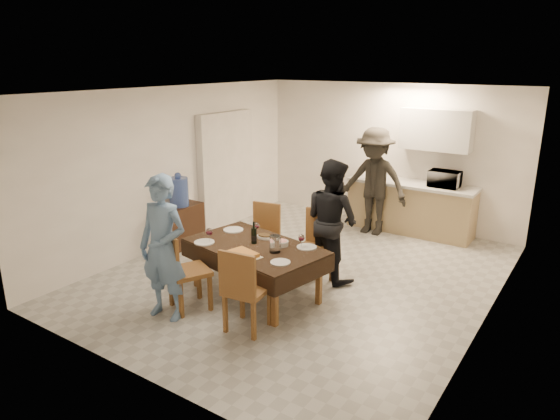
{
  "coord_description": "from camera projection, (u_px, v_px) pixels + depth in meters",
  "views": [
    {
      "loc": [
        3.46,
        -5.74,
        2.99
      ],
      "look_at": [
        -0.21,
        -0.3,
        1.01
      ],
      "focal_mm": 32.0,
      "sensor_mm": 36.0,
      "label": 1
    }
  ],
  "objects": [
    {
      "name": "person_far",
      "position": [
        332.0,
        220.0,
        6.92
      ],
      "size": [
        1.0,
        0.88,
        1.72
      ],
      "primitive_type": "imported",
      "rotation": [
        0.0,
        0.0,
        2.82
      ],
      "color": "black",
      "rests_on": "floor"
    },
    {
      "name": "person_kitchen",
      "position": [
        374.0,
        182.0,
        8.73
      ],
      "size": [
        1.22,
        0.7,
        1.89
      ],
      "primitive_type": "imported",
      "color": "black",
      "rests_on": "floor"
    },
    {
      "name": "salad_bowl",
      "position": [
        282.0,
        243.0,
        6.4
      ],
      "size": [
        0.17,
        0.17,
        0.07
      ],
      "primitive_type": "cylinder",
      "color": "silver",
      "rests_on": "dining_table"
    },
    {
      "name": "water_jug",
      "position": [
        179.0,
        192.0,
        8.08
      ],
      "size": [
        0.31,
        0.31,
        0.47
      ],
      "primitive_type": "cylinder",
      "color": "#3F5BAE",
      "rests_on": "console"
    },
    {
      "name": "wine_bottle",
      "position": [
        254.0,
        233.0,
        6.45
      ],
      "size": [
        0.07,
        0.07,
        0.3
      ],
      "primitive_type": null,
      "color": "black",
      "rests_on": "dining_table"
    },
    {
      "name": "dining_table",
      "position": [
        255.0,
        248.0,
        6.44
      ],
      "size": [
        1.95,
        1.36,
        0.7
      ],
      "rotation": [
        0.0,
        0.0,
        -0.19
      ],
      "color": "black",
      "rests_on": "floor"
    },
    {
      "name": "floor",
      "position": [
        304.0,
        274.0,
        7.27
      ],
      "size": [
        5.0,
        6.0,
        0.02
      ],
      "primitive_type": "cube",
      "color": "#AAAAA5",
      "rests_on": "ground"
    },
    {
      "name": "wall_back",
      "position": [
        388.0,
        155.0,
        9.27
      ],
      "size": [
        5.0,
        0.02,
        2.6
      ],
      "primitive_type": "cube",
      "color": "white",
      "rests_on": "floor"
    },
    {
      "name": "chair_near_right",
      "position": [
        242.0,
        283.0,
        5.54
      ],
      "size": [
        0.51,
        0.51,
        0.55
      ],
      "rotation": [
        0.0,
        0.0,
        0.12
      ],
      "color": "brown",
      "rests_on": "floor"
    },
    {
      "name": "wine_glass_b",
      "position": [
        301.0,
        241.0,
        6.3
      ],
      "size": [
        0.08,
        0.08,
        0.18
      ],
      "primitive_type": null,
      "color": "white",
      "rests_on": "dining_table"
    },
    {
      "name": "wall_right",
      "position": [
        497.0,
        218.0,
        5.55
      ],
      "size": [
        0.02,
        6.0,
        2.6
      ],
      "primitive_type": "cube",
      "color": "white",
      "rests_on": "floor"
    },
    {
      "name": "plate_far_left",
      "position": [
        233.0,
        230.0,
        6.98
      ],
      "size": [
        0.28,
        0.28,
        0.02
      ],
      "primitive_type": "cylinder",
      "color": "silver",
      "rests_on": "dining_table"
    },
    {
      "name": "chair_far_left",
      "position": [
        257.0,
        233.0,
        7.22
      ],
      "size": [
        0.51,
        0.51,
        0.52
      ],
      "rotation": [
        0.0,
        0.0,
        3.32
      ],
      "color": "brown",
      "rests_on": "floor"
    },
    {
      "name": "microwave",
      "position": [
        445.0,
        179.0,
        8.47
      ],
      "size": [
        0.5,
        0.34,
        0.28
      ],
      "primitive_type": "imported",
      "rotation": [
        0.0,
        0.0,
        3.14
      ],
      "color": "silver",
      "rests_on": "kitchen_worktop"
    },
    {
      "name": "wall_left",
      "position": [
        175.0,
        167.0,
        8.23
      ],
      "size": [
        0.02,
        6.0,
        2.6
      ],
      "primitive_type": "cube",
      "color": "white",
      "rests_on": "floor"
    },
    {
      "name": "wall_front",
      "position": [
        133.0,
        254.0,
        4.51
      ],
      "size": [
        5.0,
        0.02,
        2.6
      ],
      "primitive_type": "cube",
      "color": "white",
      "rests_on": "floor"
    },
    {
      "name": "chair_far_right",
      "position": [
        311.0,
        243.0,
        6.73
      ],
      "size": [
        0.49,
        0.49,
        0.55
      ],
      "rotation": [
        0.0,
        0.0,
        3.21
      ],
      "color": "brown",
      "rests_on": "floor"
    },
    {
      "name": "person_near",
      "position": [
        163.0,
        248.0,
        5.84
      ],
      "size": [
        0.69,
        0.51,
        1.75
      ],
      "primitive_type": "imported",
      "rotation": [
        0.0,
        0.0,
        0.14
      ],
      "color": "#5D80AC",
      "rests_on": "floor"
    },
    {
      "name": "ceiling",
      "position": [
        306.0,
        91.0,
        6.52
      ],
      "size": [
        5.0,
        6.0,
        0.02
      ],
      "primitive_type": "cube",
      "color": "white",
      "rests_on": "wall_back"
    },
    {
      "name": "stub_partition",
      "position": [
        226.0,
        169.0,
        9.21
      ],
      "size": [
        0.15,
        1.4,
        2.1
      ],
      "primitive_type": "cube",
      "color": "white",
      "rests_on": "floor"
    },
    {
      "name": "plate_near_left",
      "position": [
        204.0,
        242.0,
        6.51
      ],
      "size": [
        0.27,
        0.27,
        0.02
      ],
      "primitive_type": "cylinder",
      "color": "silver",
      "rests_on": "dining_table"
    },
    {
      "name": "kitchen_worktop",
      "position": [
        412.0,
        184.0,
        8.82
      ],
      "size": [
        2.24,
        0.64,
        0.05
      ],
      "primitive_type": "cube",
      "color": "beige",
      "rests_on": "kitchen_base_cabinet"
    },
    {
      "name": "wine_glass_a",
      "position": [
        209.0,
        235.0,
        6.49
      ],
      "size": [
        0.09,
        0.09,
        0.2
      ],
      "primitive_type": null,
      "color": "white",
      "rests_on": "dining_table"
    },
    {
      "name": "water_pitcher",
      "position": [
        275.0,
        244.0,
        6.17
      ],
      "size": [
        0.14,
        0.14,
        0.21
      ],
      "primitive_type": "cylinder",
      "color": "white",
      "rests_on": "dining_table"
    },
    {
      "name": "plate_far_right",
      "position": [
        307.0,
        247.0,
        6.34
      ],
      "size": [
        0.26,
        0.26,
        0.01
      ],
      "primitive_type": "cylinder",
      "color": "silver",
      "rests_on": "dining_table"
    },
    {
      "name": "console",
      "position": [
        181.0,
        226.0,
        8.25
      ],
      "size": [
        0.38,
        0.76,
        0.7
      ],
      "primitive_type": "cube",
      "color": "#321C10",
      "rests_on": "floor"
    },
    {
      "name": "mushroom_dish",
      "position": [
        264.0,
        237.0,
        6.67
      ],
      "size": [
        0.2,
        0.2,
        0.03
      ],
      "primitive_type": "cylinder",
      "color": "silver",
      "rests_on": "dining_table"
    },
    {
      "name": "plate_near_right",
      "position": [
        280.0,
        262.0,
        5.86
      ],
      "size": [
        0.24,
        0.24,
        0.01
      ],
      "primitive_type": "cylinder",
      "color": "silver",
      "rests_on": "dining_table"
    },
    {
      "name": "savoury_tart",
      "position": [
        243.0,
        254.0,
        6.06
      ],
      "size": [
        0.48,
        0.4,
        0.05
      ],
      "primitive_type": "cube",
      "rotation": [
        0.0,
        0.0,
        -0.25
      ],
      "color": "gold",
      "rests_on": "dining_table"
    },
    {
      "name": "chair_near_left",
      "position": [
        183.0,
        264.0,
        6.02
      ],
      "size": [
        0.62,
        0.64,
        0.55
      ],
      "rotation": [
        0.0,
        0.0,
        -0.45
      ],
      "color": "brown",
      "rests_on": "floor"
    },
    {
      "name": "kitchen_base_cabinet",
      "position": [
        410.0,
        209.0,
        8.95
      ],
      "size": [
        2.2,
        0.6,
        0.86
      ],
      "primitive_type": "cube",
      "color": "tan",
      "rests_on": "floor"
    },
    {
      "name": "upper_cabinet",
      "position": [
        436.0,
        130.0,
        8.49
      ],
      "size": [
        1.2,
        0.34,
        0.7
      ],
      "primitive_type": "cube",
      "color": "silver",
      "rests_on": "wall_back"
    },
    {
      "name": "wine_glass_c",
      "position": [
        256.0,
        229.0,
        6.74
      ],
      "size": [
        0.09,
        0.09,
        0.19
      ],
      "primitive_type": null,
      "color": "white",
      "rests_on": "dining_table"
    }
  ]
}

